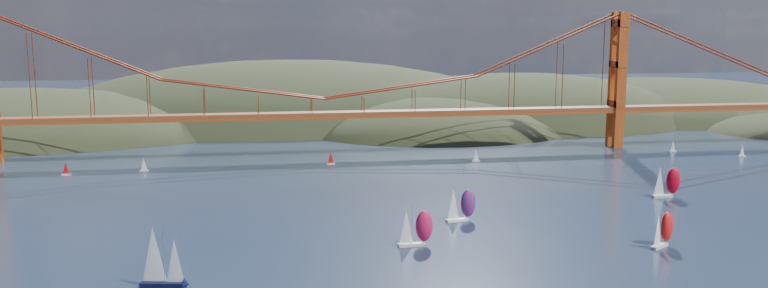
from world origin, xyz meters
TOP-DOWN VIEW (x-y plane):
  - headlands at (44.95, 278.29)m, footprint 725.00×225.00m
  - bridge at (-1.75, 180.00)m, footprint 552.00×12.00m
  - sloop_navy at (-44.22, 38.29)m, footprint 8.84×5.54m
  - racer_0 at (9.93, 56.55)m, footprint 8.21×3.40m
  - racer_1 at (65.54, 46.62)m, footprint 7.80×6.30m
  - racer_3 at (92.57, 92.11)m, footprint 8.71×3.60m
  - racer_rwb at (25.95, 75.93)m, footprint 8.40×4.34m
  - distant_boat_2 at (-89.43, 154.77)m, footprint 3.00×2.00m
  - distant_boat_3 at (-64.56, 157.71)m, footprint 3.00×2.00m
  - distant_boat_4 at (136.84, 163.80)m, footprint 3.00×2.00m
  - distant_boat_5 at (157.28, 149.66)m, footprint 3.00×2.00m
  - distant_boat_8 at (53.93, 156.92)m, footprint 3.00×2.00m
  - distant_boat_9 at (0.33, 159.74)m, footprint 3.00×2.00m

SIDE VIEW (x-z plane):
  - headlands at x=44.95m, z-range -60.46..35.54m
  - distant_boat_2 at x=-89.43m, z-range 0.06..4.76m
  - distant_boat_3 at x=-64.56m, z-range 0.06..4.76m
  - distant_boat_4 at x=136.84m, z-range 0.06..4.76m
  - distant_boat_5 at x=157.28m, z-range 0.06..4.76m
  - distant_boat_8 at x=53.93m, z-range 0.06..4.76m
  - distant_boat_9 at x=0.33m, z-range 0.06..4.76m
  - racer_1 at x=65.54m, z-range -0.24..8.67m
  - racer_0 at x=9.93m, z-range -0.26..9.13m
  - racer_rwb at x=25.95m, z-range -0.26..9.17m
  - racer_3 at x=92.57m, z-range -0.27..9.69m
  - sloop_navy at x=-44.22m, z-range -0.77..12.45m
  - bridge at x=-1.75m, z-range 4.73..59.73m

